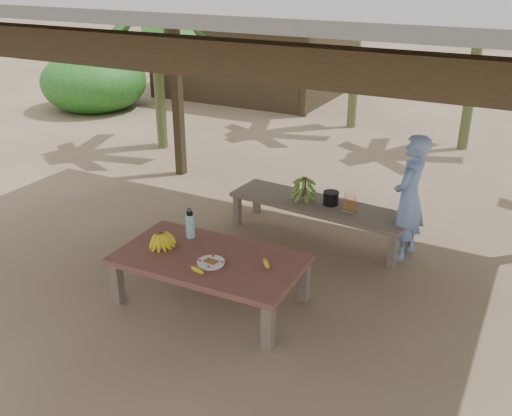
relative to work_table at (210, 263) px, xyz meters
The scene contains 15 objects.
ground 0.88m from the work_table, 56.55° to the left, with size 80.00×80.00×0.00m, color brown.
pavilion 2.46m from the work_table, 56.79° to the left, with size 6.60×5.60×2.95m.
work_table is the anchor object (origin of this frame).
bench 1.87m from the work_table, 77.67° to the left, with size 2.24×0.78×0.45m.
ripe_banana_bunch 0.57m from the work_table, behind, with size 0.28×0.24×0.17m, color yellow, non-canonical shape.
plate 0.17m from the work_table, 53.41° to the right, with size 0.26×0.26×0.04m.
loose_banana_front 0.32m from the work_table, 79.52° to the right, with size 0.04×0.15×0.04m, color yellow.
loose_banana_side 0.58m from the work_table, 10.18° to the left, with size 0.04×0.15×0.04m, color yellow.
water_flask 0.52m from the work_table, 145.84° to the left, with size 0.09×0.09×0.33m.
green_banana_stalk 1.86m from the work_table, 84.05° to the left, with size 0.27×0.27×0.31m, color #598C2D, non-canonical shape.
cooking_pot 1.94m from the work_table, 73.94° to the left, with size 0.18×0.18×0.15m, color black.
skewer_rack 1.93m from the work_table, 65.01° to the left, with size 0.18×0.08×0.24m, color #A57F47, non-canonical shape.
woman 2.36m from the work_table, 51.59° to the left, with size 0.53×0.35×1.45m, color #7495DB.
hut 9.57m from the work_table, 115.29° to the left, with size 4.40×3.43×2.85m.
banana_plant_w 5.55m from the work_table, 131.48° to the left, with size 1.80×1.80×2.83m.
Camera 1 is at (2.23, -4.72, 3.14)m, focal length 40.00 mm.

